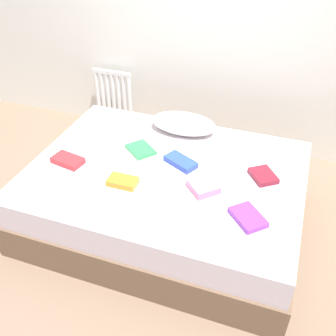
{
  "coord_description": "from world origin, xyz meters",
  "views": [
    {
      "loc": [
        0.78,
        -2.14,
        2.19
      ],
      "look_at": [
        0.0,
        0.05,
        0.48
      ],
      "focal_mm": 41.78,
      "sensor_mm": 36.0,
      "label": 1
    }
  ],
  "objects_px": {
    "textbook_blue": "(181,162)",
    "textbook_purple": "(248,217)",
    "textbook_green": "(141,149)",
    "textbook_maroon": "(263,176)",
    "textbook_pink": "(203,187)",
    "radiator": "(113,95)",
    "textbook_red": "(68,160)",
    "textbook_orange": "(123,182)",
    "bed": "(166,196)",
    "pillow": "(184,123)"
  },
  "relations": [
    {
      "from": "textbook_pink",
      "to": "textbook_purple",
      "type": "distance_m",
      "value": 0.39
    },
    {
      "from": "textbook_maroon",
      "to": "textbook_pink",
      "type": "bearing_deg",
      "value": -89.74
    },
    {
      "from": "pillow",
      "to": "textbook_purple",
      "type": "bearing_deg",
      "value": -51.42
    },
    {
      "from": "textbook_purple",
      "to": "textbook_maroon",
      "type": "bearing_deg",
      "value": 132.99
    },
    {
      "from": "bed",
      "to": "textbook_pink",
      "type": "relative_size",
      "value": 10.95
    },
    {
      "from": "textbook_green",
      "to": "textbook_orange",
      "type": "bearing_deg",
      "value": -44.63
    },
    {
      "from": "pillow",
      "to": "textbook_red",
      "type": "bearing_deg",
      "value": -132.89
    },
    {
      "from": "radiator",
      "to": "textbook_purple",
      "type": "distance_m",
      "value": 2.26
    },
    {
      "from": "textbook_pink",
      "to": "bed",
      "type": "bearing_deg",
      "value": 113.01
    },
    {
      "from": "textbook_red",
      "to": "textbook_blue",
      "type": "xyz_separation_m",
      "value": [
        0.8,
        0.26,
        0.0
      ]
    },
    {
      "from": "textbook_green",
      "to": "textbook_purple",
      "type": "distance_m",
      "value": 1.04
    },
    {
      "from": "radiator",
      "to": "pillow",
      "type": "bearing_deg",
      "value": -33.36
    },
    {
      "from": "pillow",
      "to": "textbook_purple",
      "type": "relative_size",
      "value": 2.4
    },
    {
      "from": "textbook_purple",
      "to": "textbook_blue",
      "type": "relative_size",
      "value": 0.92
    },
    {
      "from": "textbook_pink",
      "to": "textbook_blue",
      "type": "distance_m",
      "value": 0.33
    },
    {
      "from": "bed",
      "to": "radiator",
      "type": "distance_m",
      "value": 1.58
    },
    {
      "from": "radiator",
      "to": "textbook_orange",
      "type": "bearing_deg",
      "value": -61.34
    },
    {
      "from": "bed",
      "to": "textbook_green",
      "type": "xyz_separation_m",
      "value": [
        -0.27,
        0.17,
        0.26
      ]
    },
    {
      "from": "textbook_maroon",
      "to": "textbook_red",
      "type": "xyz_separation_m",
      "value": [
        -1.4,
        -0.3,
        0.0
      ]
    },
    {
      "from": "pillow",
      "to": "textbook_maroon",
      "type": "distance_m",
      "value": 0.84
    },
    {
      "from": "textbook_orange",
      "to": "textbook_red",
      "type": "bearing_deg",
      "value": 168.47
    },
    {
      "from": "textbook_green",
      "to": "textbook_orange",
      "type": "distance_m",
      "value": 0.43
    },
    {
      "from": "textbook_green",
      "to": "textbook_red",
      "type": "distance_m",
      "value": 0.56
    },
    {
      "from": "textbook_orange",
      "to": "textbook_blue",
      "type": "xyz_separation_m",
      "value": [
        0.3,
        0.36,
        0.0
      ]
    },
    {
      "from": "radiator",
      "to": "textbook_purple",
      "type": "height_order",
      "value": "radiator"
    },
    {
      "from": "bed",
      "to": "textbook_pink",
      "type": "height_order",
      "value": "textbook_pink"
    },
    {
      "from": "pillow",
      "to": "textbook_orange",
      "type": "xyz_separation_m",
      "value": [
        -0.18,
        -0.82,
        -0.05
      ]
    },
    {
      "from": "textbook_blue",
      "to": "textbook_purple",
      "type": "bearing_deg",
      "value": -9.45
    },
    {
      "from": "bed",
      "to": "textbook_maroon",
      "type": "relative_size",
      "value": 10.27
    },
    {
      "from": "textbook_red",
      "to": "textbook_blue",
      "type": "relative_size",
      "value": 0.94
    },
    {
      "from": "textbook_maroon",
      "to": "textbook_blue",
      "type": "relative_size",
      "value": 0.79
    },
    {
      "from": "radiator",
      "to": "textbook_blue",
      "type": "height_order",
      "value": "radiator"
    },
    {
      "from": "textbook_red",
      "to": "textbook_purple",
      "type": "height_order",
      "value": "textbook_red"
    },
    {
      "from": "textbook_orange",
      "to": "textbook_pink",
      "type": "xyz_separation_m",
      "value": [
        0.54,
        0.13,
        0.0
      ]
    },
    {
      "from": "textbook_maroon",
      "to": "textbook_red",
      "type": "relative_size",
      "value": 0.85
    },
    {
      "from": "textbook_red",
      "to": "textbook_green",
      "type": "bearing_deg",
      "value": 46.96
    },
    {
      "from": "textbook_orange",
      "to": "textbook_green",
      "type": "bearing_deg",
      "value": 95.58
    },
    {
      "from": "radiator",
      "to": "textbook_purple",
      "type": "xyz_separation_m",
      "value": [
        1.67,
        -1.52,
        0.13
      ]
    },
    {
      "from": "textbook_maroon",
      "to": "radiator",
      "type": "bearing_deg",
      "value": -158.11
    },
    {
      "from": "bed",
      "to": "textbook_maroon",
      "type": "distance_m",
      "value": 0.75
    },
    {
      "from": "textbook_blue",
      "to": "textbook_green",
      "type": "bearing_deg",
      "value": -164.59
    },
    {
      "from": "bed",
      "to": "textbook_purple",
      "type": "relative_size",
      "value": 8.81
    },
    {
      "from": "pillow",
      "to": "textbook_maroon",
      "type": "height_order",
      "value": "pillow"
    },
    {
      "from": "textbook_green",
      "to": "textbook_pink",
      "type": "relative_size",
      "value": 1.23
    },
    {
      "from": "textbook_orange",
      "to": "textbook_pink",
      "type": "height_order",
      "value": "textbook_pink"
    },
    {
      "from": "textbook_maroon",
      "to": "textbook_pink",
      "type": "xyz_separation_m",
      "value": [
        -0.36,
        -0.27,
        0.01
      ]
    },
    {
      "from": "textbook_maroon",
      "to": "textbook_purple",
      "type": "bearing_deg",
      "value": -39.42
    },
    {
      "from": "bed",
      "to": "textbook_orange",
      "type": "xyz_separation_m",
      "value": [
        -0.22,
        -0.26,
        0.28
      ]
    },
    {
      "from": "textbook_green",
      "to": "textbook_maroon",
      "type": "bearing_deg",
      "value": 37.41
    },
    {
      "from": "bed",
      "to": "textbook_blue",
      "type": "bearing_deg",
      "value": 50.4
    }
  ]
}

